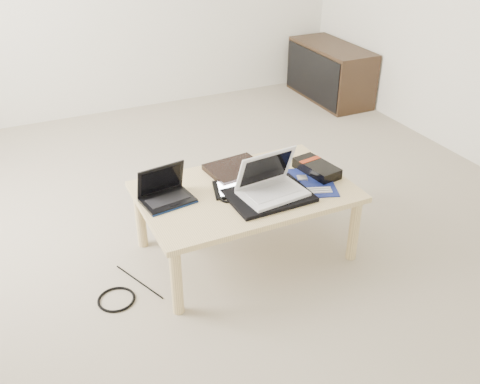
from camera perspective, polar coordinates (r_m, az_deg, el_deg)
name	(u,v)px	position (r m, az deg, el deg)	size (l,w,h in m)	color
ground	(215,216)	(3.31, -2.64, -2.55)	(4.00, 4.00, 0.00)	#ACA38C
coffee_table	(246,197)	(2.82, 0.59, -0.56)	(1.10, 0.70, 0.40)	#E5CA8A
media_cabinet	(330,72)	(5.15, 9.54, 12.47)	(0.41, 0.90, 0.50)	#362516
book	(236,169)	(2.95, -0.44, 2.44)	(0.32, 0.28, 0.03)	black
netbook	(165,193)	(2.71, -7.95, -0.14)	(0.27, 0.22, 0.18)	black
tablet	(238,189)	(2.79, -0.26, 0.37)	(0.29, 0.25, 0.01)	black
remote	(278,182)	(2.85, 4.03, 1.12)	(0.06, 0.22, 0.02)	silver
neoprene_sleeve	(269,196)	(2.72, 3.10, -0.39)	(0.41, 0.30, 0.02)	black
white_laptop	(270,185)	(2.71, 3.26, 0.80)	(0.34, 0.26, 0.22)	white
motherboard	(310,182)	(2.87, 7.46, 1.02)	(0.34, 0.38, 0.01)	#0D1255
gpu_box	(317,168)	(2.97, 8.18, 2.52)	(0.17, 0.28, 0.06)	black
cable_coil	(229,197)	(2.71, -1.21, -0.58)	(0.10, 0.10, 0.01)	black
floor_cable_coil	(116,299)	(2.76, -13.05, -11.10)	(0.19, 0.19, 0.01)	black
floor_cable_trail	(139,282)	(2.85, -10.71, -9.38)	(0.01, 0.01, 0.38)	black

